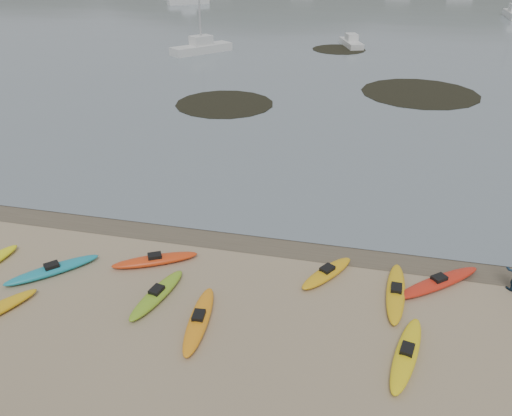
# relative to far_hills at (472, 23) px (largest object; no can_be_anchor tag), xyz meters

# --- Properties ---
(ground) EXTENTS (600.00, 600.00, 0.00)m
(ground) POSITION_rel_far_hills_xyz_m (-39.38, -193.97, 15.93)
(ground) COLOR tan
(ground) RESTS_ON ground
(wet_sand) EXTENTS (60.00, 60.00, 0.00)m
(wet_sand) POSITION_rel_far_hills_xyz_m (-39.38, -194.27, 15.93)
(wet_sand) COLOR brown
(wet_sand) RESTS_ON ground
(kayaks) EXTENTS (22.79, 9.14, 0.34)m
(kayaks) POSITION_rel_far_hills_xyz_m (-38.98, -198.34, 16.10)
(kayaks) COLOR silver
(kayaks) RESTS_ON ground
(kelp_mats) EXTENTS (25.02, 32.61, 0.04)m
(kelp_mats) POSITION_rel_far_hills_xyz_m (-37.32, -165.75, 15.96)
(kelp_mats) COLOR black
(kelp_mats) RESTS_ON water
(moored_boats) EXTENTS (89.00, 75.26, 1.20)m
(moored_boats) POSITION_rel_far_hills_xyz_m (-36.01, -118.10, 16.48)
(moored_boats) COLOR silver
(moored_boats) RESTS_ON ground
(far_hills) EXTENTS (550.00, 135.00, 80.00)m
(far_hills) POSITION_rel_far_hills_xyz_m (0.00, 0.00, 0.00)
(far_hills) COLOR #384235
(far_hills) RESTS_ON ground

